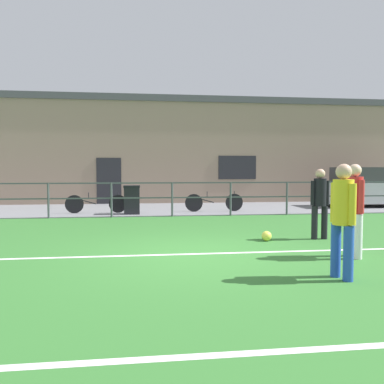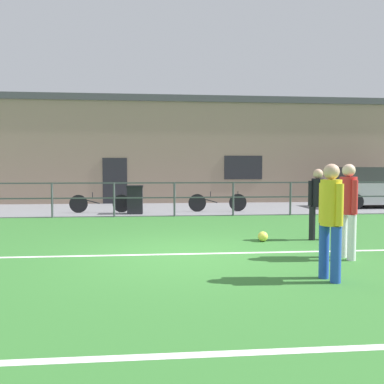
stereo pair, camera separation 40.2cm
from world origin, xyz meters
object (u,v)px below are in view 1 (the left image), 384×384
Objects in this scene: soccer_ball_match at (267,236)px; bicycle_parked_1 at (96,204)px; player_winger at (343,214)px; parked_car_red at (370,188)px; bicycle_parked_0 at (214,202)px; trash_bin_0 at (132,200)px; player_goalkeeper at (320,199)px; player_striker at (354,205)px.

bicycle_parked_1 is at bearing 125.93° from soccer_ball_match.
parked_car_red is at bearing 130.95° from player_winger.
bicycle_parked_0 reaches higher than soccer_ball_match.
trash_bin_0 is (-3.07, 5.53, 0.41)m from soccer_ball_match.
player_winger is at bearing -110.17° from player_goalkeeper.
player_striker reaches higher than bicycle_parked_1.
soccer_ball_match is 0.22× the size of trash_bin_0.
soccer_ball_match is 6.34m from trash_bin_0.
player_goalkeeper is 8.17m from bicycle_parked_1.
bicycle_parked_0 is (-0.20, 9.05, -0.58)m from player_winger.
soccer_ball_match is at bearing -89.32° from bicycle_parked_0.
player_goalkeeper is 3.32m from player_winger.
soccer_ball_match is (-1.26, -0.08, -0.79)m from player_goalkeeper.
player_winger is at bearing -87.57° from soccer_ball_match.
trash_bin_0 is (-3.20, 8.57, -0.41)m from player_winger.
player_winger is (-0.90, -1.28, -0.01)m from player_striker.
parked_car_red reaches higher than player_goalkeeper.
player_striker is 7.86m from bicycle_parked_0.
trash_bin_0 is at bearing -171.01° from bicycle_parked_0.
player_winger is (-1.13, -3.13, 0.04)m from player_goalkeeper.
bicycle_parked_0 is at bearing 165.52° from player_winger.
player_goalkeeper reaches higher than soccer_ball_match.
player_striker is 10.67m from parked_car_red.
bicycle_parked_1 is at bearing -154.15° from player_striker.
player_winger is at bearing -43.94° from player_striker.
player_striker is 8.38m from trash_bin_0.
soccer_ball_match is (-1.03, 1.76, -0.84)m from player_striker.
player_striker is 9.46m from bicycle_parked_1.
bicycle_parked_0 is at bearing -0.00° from bicycle_parked_1.
trash_bin_0 is (-4.33, 5.45, -0.38)m from player_goalkeeper.
trash_bin_0 reaches higher than bicycle_parked_1.
trash_bin_0 is at bearing 128.17° from player_goalkeeper.
parked_car_red is (6.71, 10.22, -0.14)m from player_winger.
player_striker reaches higher than bicycle_parked_0.
parked_car_red is (6.84, 7.18, 0.69)m from soccer_ball_match.
player_winger reaches higher than bicycle_parked_0.
player_striker is 0.77× the size of bicycle_parked_1.
trash_bin_0 reaches higher than soccer_ball_match.
parked_car_red is at bearing 46.36° from soccer_ball_match.
soccer_ball_match is at bearing -54.07° from bicycle_parked_1.
trash_bin_0 is (-3.00, -0.47, 0.16)m from bicycle_parked_0.
player_winger reaches higher than player_goalkeeper.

